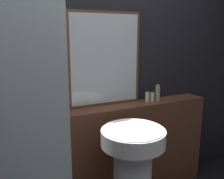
# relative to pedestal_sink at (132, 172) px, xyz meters

# --- Properties ---
(wall_back) EXTENTS (8.00, 0.06, 2.50)m
(wall_back) POSITION_rel_pedestal_sink_xyz_m (0.00, 0.63, 0.70)
(wall_back) COLOR black
(wall_back) RESTS_ON ground_plane
(vanity_counter) EXTENTS (2.21, 0.23, 0.96)m
(vanity_counter) POSITION_rel_pedestal_sink_xyz_m (0.00, 0.49, -0.07)
(vanity_counter) COLOR #512D1E
(vanity_counter) RESTS_ON ground_plane
(pedestal_sink) EXTENTS (0.50, 0.50, 0.92)m
(pedestal_sink) POSITION_rel_pedestal_sink_xyz_m (0.00, 0.00, 0.00)
(pedestal_sink) COLOR white
(pedestal_sink) RESTS_ON ground_plane
(mirror) EXTENTS (0.73, 0.03, 0.88)m
(mirror) POSITION_rel_pedestal_sink_xyz_m (0.03, 0.58, 0.85)
(mirror) COLOR #563323
(mirror) RESTS_ON vanity_counter
(towel_stack) EXTENTS (0.21, 0.16, 0.08)m
(towel_stack) POSITION_rel_pedestal_sink_xyz_m (-0.52, 0.49, 0.45)
(towel_stack) COLOR white
(towel_stack) RESTS_ON vanity_counter
(shampoo_bottle) EXTENTS (0.04, 0.04, 0.13)m
(shampoo_bottle) POSITION_rel_pedestal_sink_xyz_m (0.45, 0.49, 0.47)
(shampoo_bottle) COLOR beige
(shampoo_bottle) RESTS_ON vanity_counter
(conditioner_bottle) EXTENTS (0.04, 0.04, 0.12)m
(conditioner_bottle) POSITION_rel_pedestal_sink_xyz_m (0.51, 0.49, 0.46)
(conditioner_bottle) COLOR beige
(conditioner_bottle) RESTS_ON vanity_counter
(lotion_bottle) EXTENTS (0.05, 0.05, 0.17)m
(lotion_bottle) POSITION_rel_pedestal_sink_xyz_m (0.57, 0.49, 0.49)
(lotion_bottle) COLOR gray
(lotion_bottle) RESTS_ON vanity_counter
(shower_panel) EXTENTS (0.51, 0.02, 1.83)m
(shower_panel) POSITION_rel_pedestal_sink_xyz_m (-0.85, -0.34, 0.37)
(shower_panel) COLOR silver
(shower_panel) RESTS_ON ground_plane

